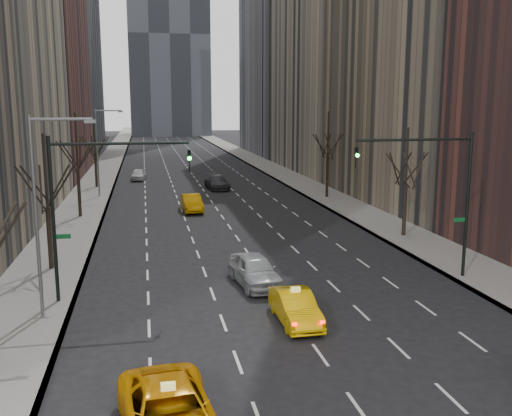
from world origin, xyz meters
TOP-DOWN VIEW (x-y plane):
  - ground at (0.00, 0.00)m, footprint 400.00×400.00m
  - sidewalk_left at (-12.25, 70.00)m, footprint 4.50×320.00m
  - sidewalk_right at (12.25, 70.00)m, footprint 4.50×320.00m
  - bld_left_far at (-21.50, 66.00)m, footprint 14.00×28.00m
  - bld_right_deep at (21.50, 95.00)m, footprint 14.00×30.00m
  - tree_lw_b at (-12.00, 18.00)m, footprint 3.36×3.50m
  - tree_lw_c at (-12.00, 34.00)m, footprint 3.36×3.50m
  - tree_lw_d at (-12.00, 52.00)m, footprint 3.36×3.50m
  - tree_rw_b at (12.00, 22.00)m, footprint 3.36×3.50m
  - tree_rw_c at (12.00, 40.00)m, footprint 3.36×3.50m
  - traffic_mast_left at (-9.11, 12.00)m, footprint 6.69×0.39m
  - traffic_mast_right at (9.11, 12.00)m, footprint 6.69×0.39m
  - streetlight_near at (-10.84, 10.00)m, footprint 2.83×0.22m
  - streetlight_far at (-10.84, 45.00)m, footprint 2.83×0.22m
  - taxi_suv at (-5.98, -0.70)m, footprint 3.26×5.98m
  - taxi_sedan at (-0.09, 7.43)m, footprint 1.57×4.34m
  - silver_sedan_ahead at (-0.85, 13.01)m, footprint 2.56×5.12m
  - far_taxi at (-2.38, 35.21)m, footprint 1.85×4.75m
  - far_suv_grey at (1.64, 48.62)m, footprint 2.69×5.66m
  - far_car_white at (-7.30, 58.31)m, footprint 2.06×4.33m

SIDE VIEW (x-z plane):
  - ground at x=0.00m, z-range 0.00..0.00m
  - sidewalk_left at x=-12.25m, z-range 0.00..0.15m
  - sidewalk_right at x=12.25m, z-range 0.00..0.15m
  - taxi_sedan at x=-0.09m, z-range 0.00..1.42m
  - far_car_white at x=-7.30m, z-range 0.00..1.43m
  - far_taxi at x=-2.38m, z-range 0.00..1.54m
  - taxi_suv at x=-5.98m, z-range 0.00..1.59m
  - far_suv_grey at x=1.64m, z-range 0.00..1.59m
  - silver_sedan_ahead at x=-0.85m, z-range 0.00..1.68m
  - tree_lw_d at x=-12.00m, z-range -0.12..7.24m
  - tree_lw_b at x=-12.00m, z-range -0.19..7.63m
  - tree_rw_b at x=12.00m, z-range -0.19..7.63m
  - tree_lw_c at x=-12.00m, z-range -0.33..8.41m
  - tree_rw_c at x=12.00m, z-range -0.33..8.41m
  - traffic_mast_left at x=-9.11m, z-range 1.49..9.49m
  - traffic_mast_right at x=9.11m, z-range 1.49..9.49m
  - streetlight_near at x=-10.84m, z-range 1.12..10.12m
  - streetlight_far at x=-10.84m, z-range 1.12..10.12m
  - bld_left_far at x=-21.50m, z-range 0.00..44.00m
  - bld_right_deep at x=21.50m, z-range 0.00..58.00m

